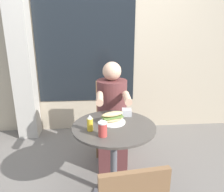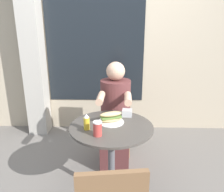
# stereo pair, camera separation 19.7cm
# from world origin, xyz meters

# --- Properties ---
(storefront_wall) EXTENTS (8.00, 0.09, 2.80)m
(storefront_wall) POSITION_xyz_m (-0.00, 1.49, 1.40)
(storefront_wall) COLOR #B7A88E
(storefront_wall) RESTS_ON ground_plane
(lattice_pillar) EXTENTS (0.26, 0.26, 2.40)m
(lattice_pillar) POSITION_xyz_m (-1.11, 1.30, 1.20)
(lattice_pillar) COLOR #B2ADA3
(lattice_pillar) RESTS_ON ground_plane
(cafe_table) EXTENTS (0.71, 0.71, 0.71)m
(cafe_table) POSITION_xyz_m (0.00, 0.00, 0.52)
(cafe_table) COLOR #47423D
(cafe_table) RESTS_ON ground_plane
(diner_chair) EXTENTS (0.39, 0.39, 0.87)m
(diner_chair) POSITION_xyz_m (0.03, 0.88, 0.52)
(diner_chair) COLOR brown
(diner_chair) RESTS_ON ground_plane
(seated_diner) EXTENTS (0.34, 0.59, 1.17)m
(seated_diner) POSITION_xyz_m (0.03, 0.53, 0.51)
(seated_diner) COLOR brown
(seated_diner) RESTS_ON ground_plane
(sandwich_on_plate) EXTENTS (0.23, 0.23, 0.10)m
(sandwich_on_plate) POSITION_xyz_m (-0.01, 0.07, 0.75)
(sandwich_on_plate) COLOR white
(sandwich_on_plate) RESTS_ON cafe_table
(drink_cup) EXTENTS (0.07, 0.07, 0.12)m
(drink_cup) POSITION_xyz_m (-0.10, -0.18, 0.77)
(drink_cup) COLOR #B73D38
(drink_cup) RESTS_ON cafe_table
(napkin_box) EXTENTS (0.10, 0.10, 0.06)m
(napkin_box) POSITION_xyz_m (0.14, 0.22, 0.74)
(napkin_box) COLOR silver
(napkin_box) RESTS_ON cafe_table
(condiment_bottle) EXTENTS (0.05, 0.05, 0.13)m
(condiment_bottle) POSITION_xyz_m (-0.20, -0.07, 0.78)
(condiment_bottle) COLOR gold
(condiment_bottle) RESTS_ON cafe_table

